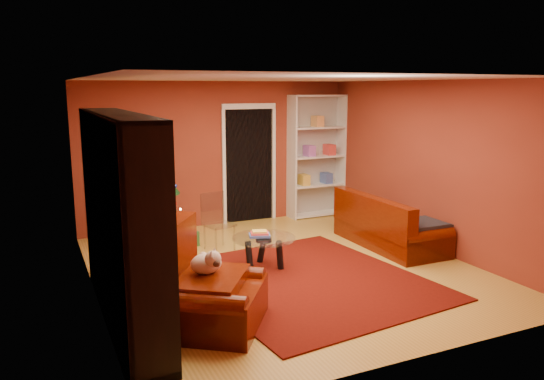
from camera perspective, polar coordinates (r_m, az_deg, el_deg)
name	(u,v)px	position (r m, az deg, el deg)	size (l,w,h in m)	color
floor	(284,270)	(7.48, 1.29, -8.65)	(5.00, 5.50, 0.05)	#AB832F
ceiling	(285,77)	(7.05, 1.38, 12.10)	(5.00, 5.50, 0.05)	silver
wall_back	(218,154)	(9.69, -5.87, 3.88)	(5.00, 0.05, 2.60)	maroon
wall_left	(88,192)	(6.47, -19.21, -0.21)	(0.05, 5.50, 2.60)	maroon
wall_right	(431,166)	(8.55, 16.76, 2.52)	(0.05, 5.50, 2.60)	maroon
doorway	(249,166)	(9.89, -2.46, 2.61)	(1.06, 0.60, 2.16)	black
rug	(307,280)	(7.05, 3.77, -9.63)	(2.73, 3.19, 0.02)	#520D06
media_unit	(121,220)	(5.81, -15.91, -3.09)	(0.45, 2.91, 2.23)	black
christmas_tree	(154,185)	(8.81, -12.56, 0.52)	(1.08, 1.08, 1.92)	black
gift_box_teal	(127,238)	(8.77, -15.28, -5.00)	(0.27, 0.27, 0.27)	#1F7D73
gift_box_green	(189,238)	(8.59, -8.88, -5.17)	(0.24, 0.24, 0.24)	#235326
gift_box_red	(158,235)	(8.90, -12.17, -4.78)	(0.21, 0.21, 0.21)	maroon
white_bookshelf	(317,156)	(10.31, 4.85, 3.62)	(1.12, 0.40, 2.41)	white
armchair	(210,285)	(5.67, -6.71, -10.16)	(1.15, 1.15, 0.90)	#460F02
dog	(206,264)	(5.65, -7.10, -7.86)	(0.40, 0.30, 0.29)	beige
sofa	(390,220)	(8.62, 12.61, -3.15)	(1.96, 0.88, 0.84)	#460F02
coffee_table	(264,252)	(7.41, -0.89, -6.74)	(0.88, 0.88, 0.55)	gray
acrylic_chair	(219,225)	(8.26, -5.71, -3.73)	(0.41, 0.45, 0.80)	#66605B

